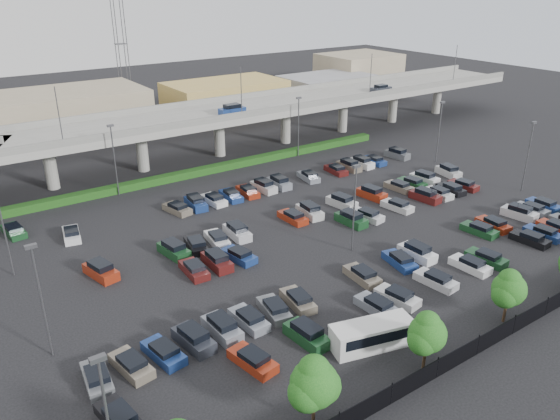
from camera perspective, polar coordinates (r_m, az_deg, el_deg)
name	(u,v)px	position (r m, az deg, el deg)	size (l,w,h in m)	color
ground	(309,226)	(68.69, 3.07, -1.68)	(280.00, 280.00, 0.00)	black
overpass	(191,121)	(92.21, -9.31, 9.21)	(150.00, 13.00, 15.80)	gray
hedge	(214,169)	(88.09, -6.91, 4.32)	(66.00, 1.60, 1.10)	#154113
fence	(507,329)	(52.00, 22.60, -11.45)	(70.00, 0.10, 2.00)	black
tree_row	(502,293)	(51.83, 22.17, -8.06)	(65.07, 3.66, 5.94)	#332316
shuttle_bus	(372,334)	(47.69, 9.60, -12.66)	(7.53, 4.16, 2.30)	silver
parked_cars	(341,226)	(67.64, 6.38, -1.64)	(63.03, 41.62, 1.67)	black
light_poles	(273,181)	(65.54, -0.75, 3.00)	(66.90, 48.38, 10.30)	#47484C
distant_buildings	(183,100)	(124.48, -10.09, 11.28)	(138.00, 24.00, 9.00)	gray
comm_tower	(121,41)	(130.78, -16.32, 16.59)	(2.40, 2.40, 30.00)	#47484C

